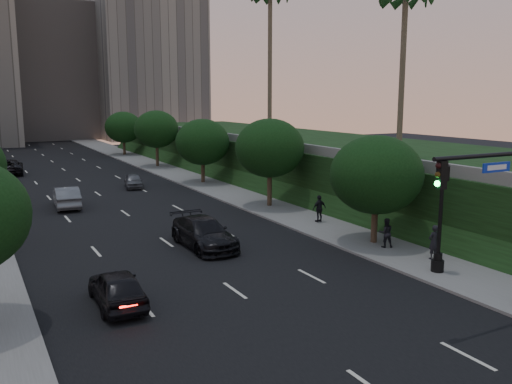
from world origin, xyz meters
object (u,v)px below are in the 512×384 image
sedan_near_left (117,288)px  sedan_near_right (204,233)px  sedan_mid_left (67,197)px  pedestrian_c (319,209)px  sedan_far_left (9,167)px  sedan_far_right (133,181)px  street_lamp (440,220)px  pedestrian_a (434,242)px  pedestrian_b (386,233)px

sedan_near_left → sedan_near_right: size_ratio=0.77×
sedan_mid_left → pedestrian_c: pedestrian_c is taller
sedan_far_left → sedan_far_right: (9.44, -14.89, -0.17)m
sedan_near_left → sedan_far_left: sedan_far_left is taller
sedan_mid_left → sedan_far_left: (-2.45, 21.49, 0.01)m
street_lamp → sedan_near_left: street_lamp is taller
sedan_near_left → sedan_far_left: size_ratio=0.74×
pedestrian_a → pedestrian_b: pedestrian_a is taller
sedan_far_left → pedestrian_c: pedestrian_c is taller
sedan_mid_left → pedestrian_a: bearing=125.8°
sedan_mid_left → sedan_far_left: bearing=-79.1°
pedestrian_a → pedestrian_b: (-0.66, 2.82, -0.07)m
sedan_mid_left → pedestrian_c: (13.77, -13.52, 0.23)m
sedan_mid_left → sedan_far_right: (6.99, 6.60, -0.16)m
sedan_far_right → pedestrian_c: pedestrian_c is taller
sedan_far_right → pedestrian_b: bearing=-65.0°
pedestrian_c → pedestrian_a: bearing=87.1°
sedan_near_right → street_lamp: bearing=-50.7°
pedestrian_b → sedan_far_left: bearing=-42.8°
sedan_mid_left → pedestrian_a: (14.13, -23.12, 0.22)m
sedan_near_right → pedestrian_a: size_ratio=3.21×
sedan_far_left → pedestrian_a: (16.58, -44.61, 0.21)m
sedan_far_right → pedestrian_b: 27.67m
sedan_near_right → sedan_far_right: 21.81m
sedan_far_left → pedestrian_b: 44.72m
sedan_far_right → sedan_far_left: bearing=133.9°
sedan_mid_left → sedan_near_right: sedan_near_right is taller
sedan_far_right → sedan_mid_left: bearing=-125.1°
sedan_far_left → pedestrian_b: size_ratio=3.62×
street_lamp → pedestrian_a: (1.34, 1.56, -1.60)m
sedan_mid_left → pedestrian_c: size_ratio=2.75×
pedestrian_c → sedan_mid_left: bearing=-49.4°
sedan_near_left → pedestrian_b: bearing=-174.1°
sedan_mid_left → sedan_far_left: size_ratio=0.83×
sedan_near_left → sedan_mid_left: bearing=-92.3°
sedan_far_left → street_lamp: bearing=113.1°
sedan_far_left → pedestrian_a: size_ratio=3.35×
street_lamp → pedestrian_b: 4.74m
sedan_far_left → sedan_near_right: (7.31, -36.59, 0.00)m
pedestrian_a → pedestrian_c: pedestrian_c is taller
sedan_near_right → pedestrian_b: pedestrian_b is taller
sedan_near_right → pedestrian_c: pedestrian_c is taller
sedan_mid_left → sedan_far_left: sedan_far_left is taller
sedan_near_right → pedestrian_a: pedestrian_a is taller
sedan_mid_left → pedestrian_b: (13.47, -20.30, 0.16)m
sedan_mid_left → sedan_far_right: size_ratio=1.28×
street_lamp → sedan_far_right: 31.88m
sedan_far_left → sedan_near_right: sedan_near_right is taller
sedan_near_left → sedan_near_right: 8.97m
sedan_mid_left → sedan_far_right: bearing=-132.2°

